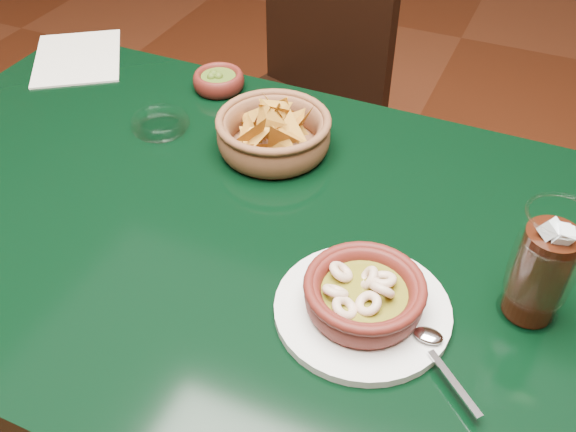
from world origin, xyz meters
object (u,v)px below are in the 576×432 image
at_px(dining_table, 215,258).
at_px(shrimp_plate, 364,298).
at_px(chip_basket, 274,133).
at_px(dining_chair, 294,106).
at_px(cola_drink, 543,267).

xyz_separation_m(dining_table, shrimp_plate, (0.28, -0.09, 0.13)).
relative_size(dining_table, chip_basket, 5.32).
distance_m(shrimp_plate, chip_basket, 0.38).
bearing_deg(chip_basket, shrimp_plate, -47.47).
relative_size(dining_chair, shrimp_plate, 3.17).
relative_size(chip_basket, cola_drink, 1.19).
distance_m(dining_table, chip_basket, 0.23).
bearing_deg(cola_drink, shrimp_plate, -155.10).
bearing_deg(chip_basket, dining_chair, 109.78).
relative_size(dining_chair, chip_basket, 4.03).
bearing_deg(chip_basket, dining_table, -96.27).
bearing_deg(cola_drink, chip_basket, 157.14).
bearing_deg(dining_chair, dining_table, -76.80).
xyz_separation_m(dining_table, dining_chair, (-0.17, 0.70, -0.15)).
bearing_deg(dining_chair, chip_basket, -70.22).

